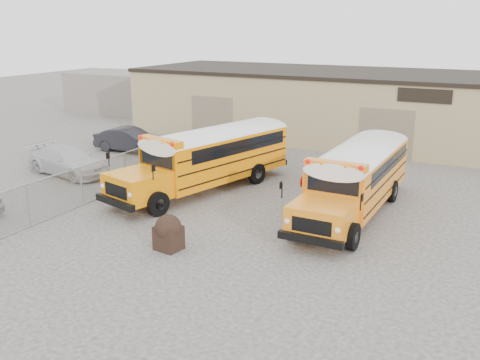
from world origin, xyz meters
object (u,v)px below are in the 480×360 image
at_px(school_bus_right, 389,146).
at_px(tarp_bundle, 168,232).
at_px(car_white, 68,161).
at_px(school_bus_left, 287,135).
at_px(car_dark, 130,140).

height_order(school_bus_right, tarp_bundle, school_bus_right).
bearing_deg(tarp_bundle, school_bus_right, 69.55).
distance_m(tarp_bundle, car_white, 12.07).
relative_size(school_bus_right, car_white, 1.94).
xyz_separation_m(school_bus_left, car_dark, (-10.11, -1.57, -0.99)).
bearing_deg(school_bus_right, car_white, -154.77).
xyz_separation_m(school_bus_left, school_bus_right, (5.77, -0.08, -0.07)).
relative_size(car_white, car_dark, 1.11).
height_order(school_bus_left, tarp_bundle, school_bus_left).
relative_size(tarp_bundle, car_white, 0.26).
bearing_deg(car_dark, school_bus_left, -84.87).
bearing_deg(tarp_bundle, car_dark, 133.36).
xyz_separation_m(tarp_bundle, car_dark, (-10.99, 11.63, 0.08)).
height_order(car_white, car_dark, car_dark).
height_order(school_bus_left, school_bus_right, school_bus_left).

